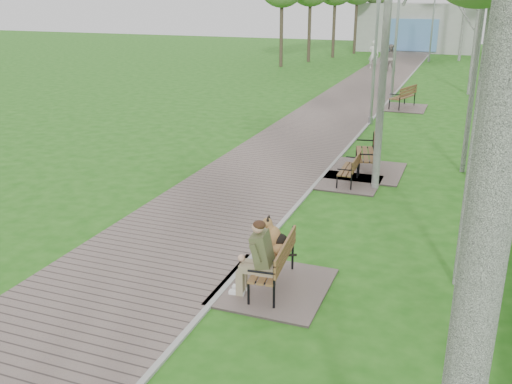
# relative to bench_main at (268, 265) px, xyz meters

# --- Properties ---
(walkway) EXTENTS (3.50, 67.00, 0.04)m
(walkway) POSITION_rel_bench_main_xyz_m (-2.45, 15.41, -0.44)
(walkway) COLOR #72625C
(walkway) RESTS_ON ground
(kerb) EXTENTS (0.10, 67.00, 0.05)m
(kerb) POSITION_rel_bench_main_xyz_m (-0.70, 15.41, -0.43)
(kerb) COLOR #999993
(kerb) RESTS_ON ground
(building_north) EXTENTS (10.00, 5.20, 4.00)m
(building_north) POSITION_rel_bench_main_xyz_m (-2.20, 44.89, 1.54)
(building_north) COLOR #9E9E99
(building_north) RESTS_ON ground
(bench_main) EXTENTS (1.86, 2.07, 1.63)m
(bench_main) POSITION_rel_bench_main_xyz_m (0.00, 0.00, 0.00)
(bench_main) COLOR #72625C
(bench_main) RESTS_ON ground
(bench_second) EXTENTS (1.61, 1.79, 0.99)m
(bench_second) POSITION_rel_bench_main_xyz_m (0.10, 6.29, -0.28)
(bench_second) COLOR #72625C
(bench_second) RESTS_ON ground
(bench_third) EXTENTS (2.07, 2.30, 1.27)m
(bench_third) POSITION_rel_bench_main_xyz_m (0.32, 7.55, -0.22)
(bench_third) COLOR #72625C
(bench_third) RESTS_ON ground
(bench_far) EXTENTS (2.03, 2.25, 1.24)m
(bench_far) POSITION_rel_bench_main_xyz_m (0.10, 17.68, -0.22)
(bench_far) COLOR #72625C
(bench_far) RESTS_ON ground
(lamp_post_second) EXTENTS (0.18, 0.18, 4.78)m
(lamp_post_second) POSITION_rel_bench_main_xyz_m (-0.64, 13.93, 1.78)
(lamp_post_second) COLOR #94979C
(lamp_post_second) RESTS_ON ground
(lamp_post_third) EXTENTS (0.21, 0.21, 5.41)m
(lamp_post_third) POSITION_rel_bench_main_xyz_m (-0.64, 19.66, 2.07)
(lamp_post_third) COLOR #94979C
(lamp_post_third) RESTS_ON ground
(lamp_post_far) EXTENTS (0.19, 0.19, 4.98)m
(lamp_post_far) POSITION_rel_bench_main_xyz_m (-0.29, 36.55, 1.87)
(lamp_post_far) COLOR #94979C
(lamp_post_far) RESTS_ON ground
(pedestrian_near) EXTENTS (0.71, 0.49, 1.89)m
(pedestrian_near) POSITION_rel_bench_main_xyz_m (-3.49, 30.88, 0.49)
(pedestrian_near) COLOR silver
(pedestrian_near) RESTS_ON ground
(pedestrian_far) EXTENTS (0.85, 0.66, 1.74)m
(pedestrian_far) POSITION_rel_bench_main_xyz_m (-2.28, 30.10, 0.41)
(pedestrian_far) COLOR gray
(pedestrian_far) RESTS_ON ground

